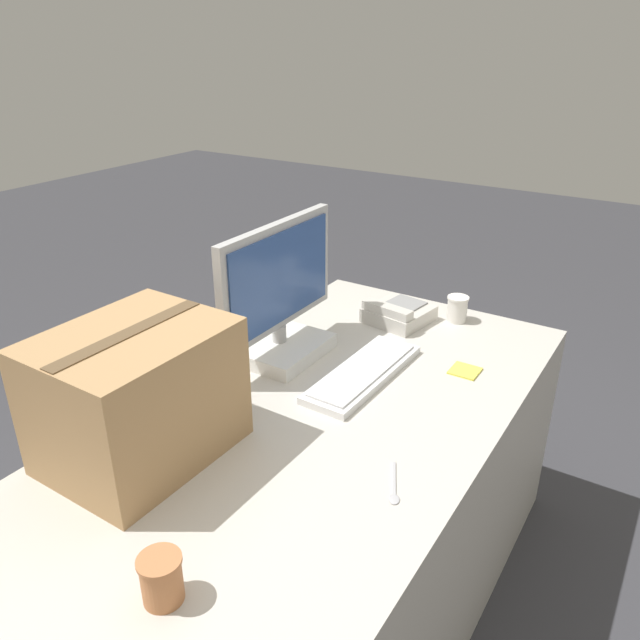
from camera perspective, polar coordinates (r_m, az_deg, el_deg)
ground_plane at (r=2.13m, az=-0.88°, el=-25.23°), size 12.00×12.00×0.00m
office_desk at (r=1.87m, az=-0.95°, el=-18.15°), size 1.80×0.90×0.72m
monitor at (r=1.88m, az=-3.80°, el=1.52°), size 0.52×0.25×0.42m
keyboard at (r=1.83m, az=3.97°, el=-4.85°), size 0.46×0.16×0.03m
desk_phone at (r=2.17m, az=7.12°, el=0.62°), size 0.23×0.22×0.08m
paper_cup_left at (r=1.21m, az=-14.29°, el=-21.95°), size 0.08×0.08×0.09m
paper_cup_right at (r=2.21m, az=12.43°, el=1.01°), size 0.07×0.07×0.09m
spoon at (r=1.43m, az=6.80°, el=-15.13°), size 0.14×0.08×0.00m
cardboard_box at (r=1.50m, az=-16.37°, el=-6.62°), size 0.42×0.33×0.32m
sticky_note_pad at (r=1.90m, az=13.11°, el=-4.54°), size 0.08×0.08×0.01m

